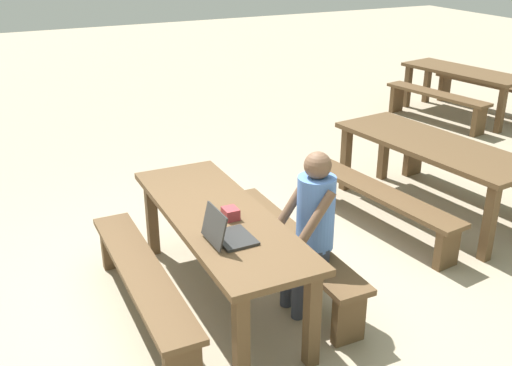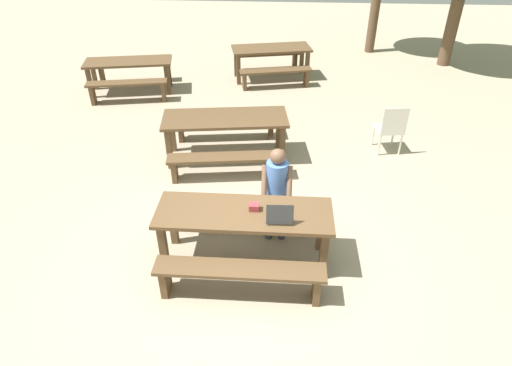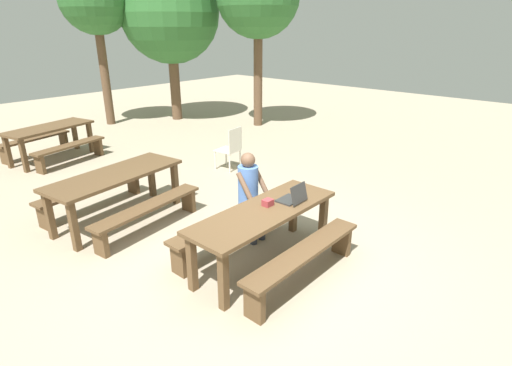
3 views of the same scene
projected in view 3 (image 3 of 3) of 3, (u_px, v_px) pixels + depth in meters
The scene contains 16 objects.
ground_plane at pixel (264, 263), 5.22m from camera, with size 30.00×30.00×0.00m, color tan.
picnic_table_front at pixel (264, 218), 4.98m from camera, with size 2.13×0.71×0.77m.
bench_near at pixel (304, 257), 4.71m from camera, with size 1.95×0.30×0.45m.
bench_far at pixel (230, 225), 5.48m from camera, with size 1.95×0.30×0.45m.
laptop at pixel (293, 197), 5.14m from camera, with size 0.32×0.31×0.25m.
small_pouch at pixel (268, 203), 5.04m from camera, with size 0.12×0.10×0.08m.
person_seated at pixel (250, 191), 5.57m from camera, with size 0.39×0.40×1.28m.
plastic_chair at pixel (231, 148), 8.45m from camera, with size 0.50×0.50×0.91m.
picnic_table_mid at pixel (49, 132), 9.01m from camera, with size 1.99×1.14×0.76m.
bench_mid_south at pixel (70, 149), 8.85m from camera, with size 1.71×0.65×0.44m.
bench_mid_north at pixel (35, 142), 9.41m from camera, with size 1.71×0.65×0.44m.
picnic_table_rear at pixel (116, 180), 6.16m from camera, with size 2.18×1.05×0.78m.
bench_rear_south at pixel (148, 211), 5.93m from camera, with size 1.91×0.54×0.42m.
bench_rear_north at pixel (92, 191), 6.64m from camera, with size 1.91×0.54×0.42m.
tree_left at pixel (170, 14), 12.07m from camera, with size 2.95×2.95×4.69m.
tree_rear at pixel (95, 0), 11.28m from camera, with size 1.99×1.99×4.58m.
Camera 3 is at (-3.42, -2.89, 2.88)m, focal length 28.27 mm.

